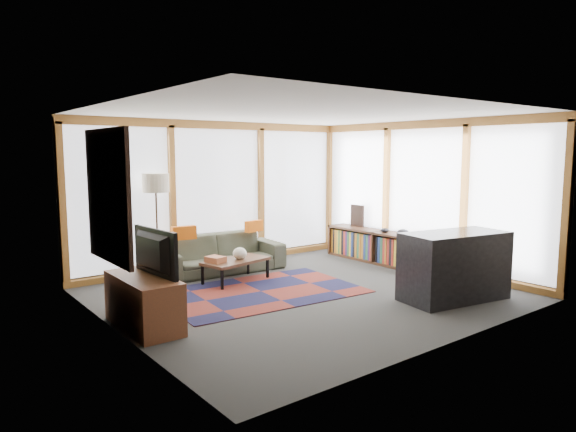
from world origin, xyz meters
TOP-DOWN VIEW (x-y plane):
  - ground at (0.00, 0.00)m, footprint 5.50×5.50m
  - room_envelope at (0.49, 0.56)m, footprint 5.52×5.02m
  - rug at (-0.48, 0.44)m, footprint 3.01×2.09m
  - sofa at (-0.29, 1.94)m, footprint 2.25×1.02m
  - pillow_left at (-0.98, 1.91)m, footprint 0.41×0.17m
  - pillow_right at (0.39, 1.90)m, footprint 0.37×0.17m
  - floor_lamp at (-1.32, 2.18)m, footprint 0.43×0.43m
  - coffee_table at (-0.44, 1.19)m, footprint 1.15×0.73m
  - book_stack at (-0.79, 1.22)m, footprint 0.28×0.32m
  - vase at (-0.38, 1.17)m, footprint 0.27×0.27m
  - bookshelf at (2.43, 0.75)m, footprint 0.43×2.38m
  - bowl_a at (2.44, 0.21)m, footprint 0.23×0.23m
  - bowl_b at (2.39, 0.59)m, footprint 0.16×0.16m
  - shelf_picture at (2.58, 1.48)m, footprint 0.06×0.32m
  - tv_console at (-2.45, 0.01)m, footprint 0.51×1.22m
  - television at (-2.38, -0.00)m, footprint 0.20×0.97m
  - bar_counter at (1.45, -1.53)m, footprint 1.60×0.96m

SIDE VIEW (x-z plane):
  - ground at x=0.00m, z-range 0.00..0.00m
  - rug at x=-0.48m, z-range 0.00..0.01m
  - coffee_table at x=-0.44m, z-range 0.00..0.36m
  - bookshelf at x=2.43m, z-range 0.00..0.60m
  - tv_console at x=-2.45m, z-range 0.00..0.61m
  - sofa at x=-0.29m, z-range 0.00..0.64m
  - book_stack at x=-0.79m, z-range 0.36..0.45m
  - vase at x=-0.38m, z-range 0.36..0.55m
  - bar_counter at x=1.45m, z-range 0.00..0.95m
  - bowl_b at x=2.39m, z-range 0.60..0.68m
  - bowl_a at x=2.44m, z-range 0.60..0.70m
  - pillow_right at x=0.39m, z-range 0.64..0.84m
  - pillow_left at x=-0.98m, z-range 0.64..0.86m
  - shelf_picture at x=2.58m, z-range 0.60..1.02m
  - floor_lamp at x=-1.32m, z-range 0.00..1.71m
  - television at x=-2.38m, z-range 0.61..1.17m
  - room_envelope at x=0.49m, z-range 0.23..2.85m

